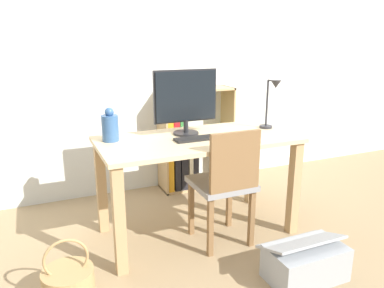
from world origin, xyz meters
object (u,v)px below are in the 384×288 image
object	(u,v)px
vase	(110,127)
storage_box	(305,261)
desk_lamp	(272,99)
monitor	(186,99)
chair	(225,182)
bookshelf	(184,147)
basket	(69,284)
keyboard	(198,138)

from	to	relation	value
vase	storage_box	bearing A→B (deg)	-45.16
desk_lamp	vase	bearing A→B (deg)	172.57
monitor	vase	world-z (taller)	monitor
chair	bookshelf	distance (m)	1.11
desk_lamp	basket	xyz separation A→B (m)	(-1.62, -0.44, -0.88)
keyboard	bookshelf	distance (m)	1.01
desk_lamp	storage_box	bearing A→B (deg)	-107.68
monitor	chair	xyz separation A→B (m)	(0.14, -0.37, -0.54)
bookshelf	vase	bearing A→B (deg)	-140.15
desk_lamp	chair	xyz separation A→B (m)	(-0.52, -0.24, -0.51)
chair	storage_box	bearing A→B (deg)	-61.70
desk_lamp	chair	size ratio (longest dim) A/B	0.45
keyboard	storage_box	size ratio (longest dim) A/B	0.70
chair	basket	distance (m)	1.17
chair	basket	xyz separation A→B (m)	(-1.10, -0.20, -0.37)
desk_lamp	monitor	bearing A→B (deg)	169.19
keyboard	basket	xyz separation A→B (m)	(-0.98, -0.39, -0.65)
vase	chair	xyz separation A→B (m)	(0.70, -0.40, -0.37)
desk_lamp	storage_box	distance (m)	1.21
bookshelf	basket	world-z (taller)	bookshelf
basket	bookshelf	bearing A→B (deg)	46.41
keyboard	basket	size ratio (longest dim) A/B	0.88
chair	storage_box	xyz separation A→B (m)	(0.26, -0.56, -0.36)
desk_lamp	bookshelf	size ratio (longest dim) A/B	0.40
keyboard	desk_lamp	distance (m)	0.68
desk_lamp	chair	bearing A→B (deg)	-154.82
basket	chair	bearing A→B (deg)	10.24
chair	storage_box	size ratio (longest dim) A/B	1.77
keyboard	bookshelf	size ratio (longest dim) A/B	0.35
basket	storage_box	xyz separation A→B (m)	(1.36, -0.36, 0.01)
storage_box	chair	bearing A→B (deg)	115.14
monitor	vase	bearing A→B (deg)	176.69
monitor	basket	xyz separation A→B (m)	(-0.95, -0.57, -0.91)
vase	bookshelf	bearing A→B (deg)	39.85
basket	storage_box	distance (m)	1.41
chair	bookshelf	bearing A→B (deg)	85.87
vase	desk_lamp	distance (m)	1.23
keyboard	desk_lamp	world-z (taller)	desk_lamp
desk_lamp	basket	size ratio (longest dim) A/B	0.99
bookshelf	chair	bearing A→B (deg)	-97.28
desk_lamp	bookshelf	world-z (taller)	desk_lamp
keyboard	bookshelf	bearing A→B (deg)	74.00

